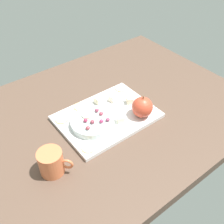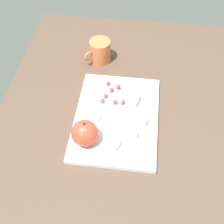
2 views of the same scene
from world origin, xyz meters
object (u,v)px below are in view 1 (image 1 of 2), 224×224
(grape_0, at_px, (108,120))
(cracker_1, at_px, (89,148))
(serving_dish, at_px, (92,123))
(grape_4, at_px, (101,121))
(cheese_cube_0, at_px, (113,98))
(grape_3, at_px, (92,122))
(cracker_0, at_px, (80,107))
(grape_2, at_px, (101,113))
(grape_5, at_px, (88,128))
(apple_slice_0, at_px, (87,115))
(cheese_cube_1, at_px, (130,100))
(grape_6, at_px, (97,110))
(cheese_cube_2, at_px, (120,119))
(cup, at_px, (51,162))
(apple_whole, at_px, (142,107))
(cracker_2, at_px, (121,89))
(grape_1, at_px, (86,120))
(cheese_cube_3, at_px, (98,100))
(platter, at_px, (107,116))
(cracker_3, at_px, (62,119))

(grape_0, bearing_deg, cracker_1, -158.30)
(serving_dish, distance_m, grape_4, 0.04)
(cheese_cube_0, bearing_deg, grape_3, -152.35)
(cracker_0, bearing_deg, grape_2, -77.30)
(grape_5, bearing_deg, apple_slice_0, 57.57)
(cheese_cube_1, relative_size, grape_6, 1.62)
(cheese_cube_2, height_order, cup, cup)
(cheese_cube_1, bearing_deg, apple_whole, -97.86)
(grape_2, bearing_deg, serving_dish, -176.46)
(cheese_cube_1, bearing_deg, cracker_2, 71.02)
(apple_slice_0, bearing_deg, cracker_1, -122.65)
(apple_whole, height_order, cheese_cube_1, apple_whole)
(grape_4, bearing_deg, grape_6, 70.48)
(apple_whole, relative_size, grape_5, 4.86)
(cracker_0, bearing_deg, apple_slice_0, -100.81)
(cheese_cube_2, height_order, grape_1, grape_1)
(cracker_2, distance_m, cup, 0.47)
(grape_2, height_order, cup, cup)
(cheese_cube_3, height_order, grape_1, grape_1)
(cheese_cube_2, height_order, grape_4, grape_4)
(cheese_cube_2, height_order, cheese_cube_3, same)
(apple_whole, xyz_separation_m, grape_0, (-0.14, 0.03, -0.01))
(cracker_1, height_order, grape_2, grape_2)
(grape_5, bearing_deg, cup, -162.65)
(cheese_cube_0, bearing_deg, cheese_cube_1, -47.74)
(apple_whole, distance_m, cheese_cube_0, 0.14)
(serving_dish, xyz_separation_m, apple_whole, (0.18, -0.07, 0.03))
(cheese_cube_2, height_order, grape_2, grape_2)
(grape_2, bearing_deg, cheese_cube_0, 31.45)
(grape_1, bearing_deg, cheese_cube_1, 2.53)
(grape_6, bearing_deg, apple_whole, -34.57)
(grape_3, xyz_separation_m, cup, (-0.20, -0.07, -0.00))
(grape_5, bearing_deg, cheese_cube_1, 11.26)
(cheese_cube_0, relative_size, cracker_0, 0.54)
(serving_dish, height_order, grape_1, grape_1)
(grape_5, bearing_deg, grape_3, 27.86)
(cheese_cube_3, bearing_deg, cheese_cube_1, -37.65)
(cheese_cube_2, bearing_deg, grape_6, 123.40)
(grape_6, bearing_deg, cheese_cube_1, -4.30)
(serving_dish, bearing_deg, cheese_cube_0, 24.11)
(platter, height_order, cracker_1, cracker_1)
(cheese_cube_1, height_order, grape_2, grape_2)
(grape_1, bearing_deg, cup, -154.09)
(grape_1, xyz_separation_m, cup, (-0.18, -0.09, -0.01))
(cracker_3, height_order, grape_6, grape_6)
(grape_1, xyz_separation_m, grape_2, (0.07, -0.00, -0.00))
(grape_3, bearing_deg, grape_5, -152.14)
(platter, height_order, apple_slice_0, apple_slice_0)
(cheese_cube_1, bearing_deg, platter, -178.02)
(cheese_cube_1, xyz_separation_m, cracker_1, (-0.26, -0.10, -0.01))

